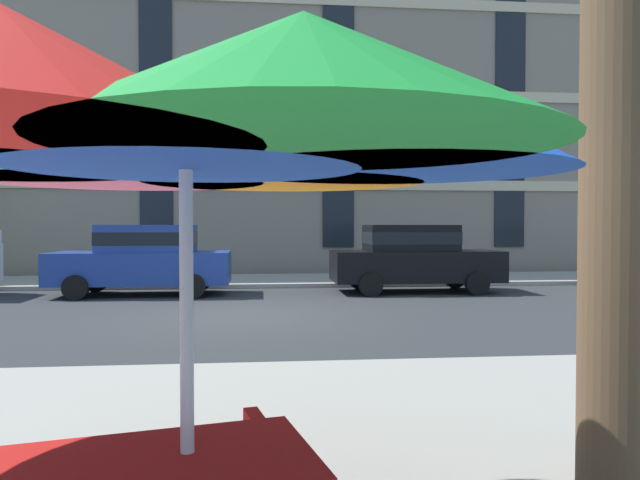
# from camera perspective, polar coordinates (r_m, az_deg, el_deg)

# --- Properties ---
(ground_plane) EXTENTS (120.00, 120.00, 0.00)m
(ground_plane) POSITION_cam_1_polar(r_m,az_deg,el_deg) (11.74, -7.70, -7.25)
(ground_plane) COLOR #2D3033
(sidewalk_far) EXTENTS (56.00, 3.60, 0.12)m
(sidewalk_far) POSITION_cam_1_polar(r_m,az_deg,el_deg) (18.48, -6.99, -3.90)
(sidewalk_far) COLOR #9E998E
(sidewalk_far) RESTS_ON ground
(apartment_building) EXTENTS (37.41, 12.08, 12.80)m
(apartment_building) POSITION_cam_1_polar(r_m,az_deg,el_deg) (27.00, -6.65, 11.27)
(apartment_building) COLOR gray
(apartment_building) RESTS_ON ground
(sedan_blue) EXTENTS (4.40, 1.98, 1.78)m
(sedan_blue) POSITION_cam_1_polar(r_m,az_deg,el_deg) (15.60, -16.59, -1.65)
(sedan_blue) COLOR navy
(sedan_blue) RESTS_ON ground
(sedan_black) EXTENTS (4.40, 1.98, 1.78)m
(sedan_black) POSITION_cam_1_polar(r_m,az_deg,el_deg) (15.85, 8.99, -1.56)
(sedan_black) COLOR black
(sedan_black) RESTS_ON ground
(patio_umbrella) EXTENTS (3.40, 3.16, 2.50)m
(patio_umbrella) POSITION_cam_1_polar(r_m,az_deg,el_deg) (2.66, -12.83, 11.19)
(patio_umbrella) COLOR silver
(patio_umbrella) RESTS_ON ground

